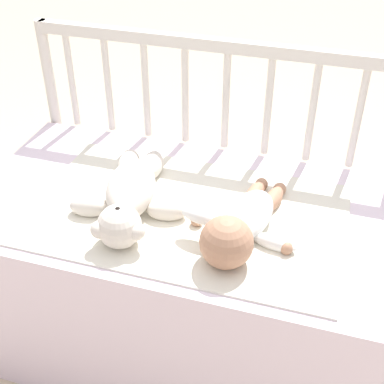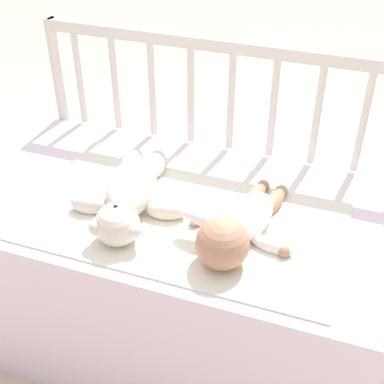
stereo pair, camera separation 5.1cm
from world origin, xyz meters
name	(u,v)px [view 1 (the left image)]	position (x,y,z in m)	size (l,w,h in m)	color
ground_plane	(193,339)	(0.00, 0.00, 0.00)	(12.00, 12.00, 0.00)	#C6B293
crib_mattress	(193,280)	(0.00, 0.00, 0.27)	(1.24, 0.63, 0.54)	silver
crib_rail	(225,122)	(0.00, 0.34, 0.63)	(1.24, 0.04, 0.89)	beige
blanket	(187,214)	(-0.01, -0.03, 0.55)	(0.82, 0.51, 0.01)	silver
teddy_bear	(130,196)	(-0.16, -0.06, 0.59)	(0.32, 0.44, 0.11)	silver
baby	(241,225)	(0.15, -0.09, 0.59)	(0.29, 0.40, 0.13)	white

